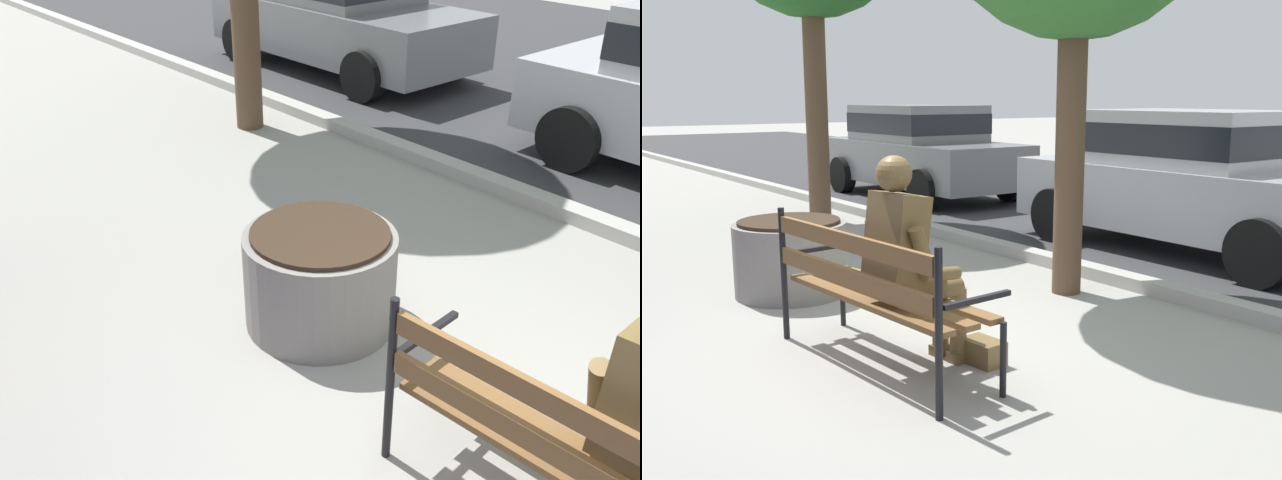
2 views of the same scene
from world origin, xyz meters
TOP-DOWN VIEW (x-y plane):
  - park_bench at (0.30, 0.04)m, footprint 1.83×0.67m
  - concrete_planter at (-1.68, 0.33)m, footprint 0.97×0.97m
  - parked_car_grey at (-6.35, 4.68)m, footprint 4.11×1.94m

SIDE VIEW (x-z plane):
  - concrete_planter at x=-1.68m, z-range 0.00..0.66m
  - park_bench at x=0.30m, z-range 0.07..1.02m
  - parked_car_grey at x=-6.35m, z-range 0.06..1.62m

